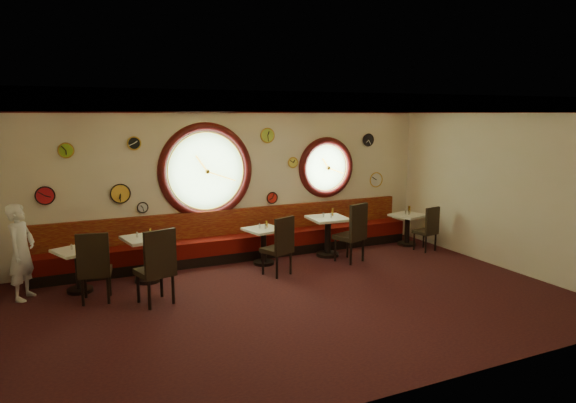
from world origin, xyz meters
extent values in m
cube|color=black|center=(0.00, 0.00, 0.00)|extent=(9.00, 6.00, 0.00)
cube|color=gold|center=(0.00, 0.00, 3.20)|extent=(9.00, 6.00, 0.02)
cube|color=#ECE4C5|center=(0.00, 3.00, 1.60)|extent=(9.00, 0.02, 3.20)
cube|color=#ECE4C5|center=(0.00, -3.00, 1.60)|extent=(9.00, 0.02, 3.20)
cube|color=#ECE4C5|center=(4.50, 0.00, 1.60)|extent=(0.02, 6.00, 3.20)
cube|color=#390A0A|center=(0.00, 2.95, 3.11)|extent=(9.00, 0.10, 0.18)
cube|color=#390A0A|center=(0.00, -2.95, 3.11)|extent=(9.00, 0.10, 0.18)
cube|color=#390A0A|center=(4.45, 0.00, 3.11)|extent=(0.10, 6.00, 0.18)
cube|color=black|center=(0.00, 2.72, 0.10)|extent=(8.00, 0.55, 0.20)
cube|color=#550907|center=(0.00, 2.72, 0.35)|extent=(8.00, 0.55, 0.30)
cube|color=#63070E|center=(0.00, 2.94, 0.75)|extent=(8.00, 0.10, 0.55)
cylinder|color=#7CA965|center=(-0.60, 3.00, 1.85)|extent=(1.66, 0.02, 1.66)
torus|color=#390A0A|center=(-0.60, 2.98, 1.85)|extent=(1.98, 0.18, 1.98)
torus|color=gold|center=(-0.60, 2.95, 1.85)|extent=(1.61, 0.03, 1.61)
cylinder|color=#7CA965|center=(2.20, 3.00, 1.80)|extent=(1.10, 0.02, 1.10)
torus|color=#390A0A|center=(2.20, 2.98, 1.80)|extent=(1.38, 0.18, 1.38)
torus|color=gold|center=(2.20, 2.95, 1.80)|extent=(1.09, 0.03, 1.09)
cylinder|color=red|center=(0.85, 2.96, 1.20)|extent=(0.24, 0.03, 0.24)
cylinder|color=black|center=(3.30, 2.96, 2.40)|extent=(0.28, 0.03, 0.28)
cylinder|color=#E4DB4C|center=(1.35, 2.96, 1.95)|extent=(0.22, 0.03, 0.22)
cylinder|color=white|center=(3.55, 2.96, 1.45)|extent=(0.34, 0.03, 0.34)
cylinder|color=red|center=(-3.60, 2.96, 1.55)|extent=(0.32, 0.03, 0.32)
cylinder|color=black|center=(-2.00, 2.96, 2.45)|extent=(0.24, 0.03, 0.24)
cylinder|color=yellow|center=(-2.30, 2.96, 1.50)|extent=(0.36, 0.03, 0.36)
cylinder|color=silver|center=(-1.90, 2.96, 1.20)|extent=(0.20, 0.03, 0.20)
cylinder|color=#90CE29|center=(-3.20, 2.96, 2.35)|extent=(0.26, 0.03, 0.26)
cylinder|color=#A6C73E|center=(0.75, 2.96, 2.55)|extent=(0.30, 0.03, 0.30)
cylinder|color=black|center=(-3.16, 1.96, 0.03)|extent=(0.43, 0.43, 0.06)
cylinder|color=black|center=(-3.16, 1.96, 0.37)|extent=(0.12, 0.12, 0.68)
cube|color=white|center=(-3.16, 1.96, 0.72)|extent=(0.89, 0.89, 0.05)
cylinder|color=black|center=(-2.01, 2.03, 0.03)|extent=(0.47, 0.47, 0.06)
cylinder|color=black|center=(-2.01, 2.03, 0.41)|extent=(0.13, 0.13, 0.75)
cube|color=white|center=(-2.01, 2.03, 0.80)|extent=(0.87, 0.87, 0.05)
cylinder|color=black|center=(0.31, 2.14, 0.03)|extent=(0.42, 0.42, 0.06)
cylinder|color=black|center=(0.31, 2.14, 0.36)|extent=(0.12, 0.12, 0.67)
cube|color=white|center=(0.31, 2.14, 0.71)|extent=(0.80, 0.80, 0.05)
cylinder|color=black|center=(1.79, 2.13, 0.03)|extent=(0.48, 0.48, 0.07)
cylinder|color=black|center=(1.79, 2.13, 0.42)|extent=(0.13, 0.13, 0.77)
cube|color=white|center=(1.79, 2.13, 0.81)|extent=(0.81, 0.81, 0.05)
cylinder|color=black|center=(3.90, 2.16, 0.03)|extent=(0.41, 0.41, 0.06)
cylinder|color=black|center=(3.90, 2.16, 0.36)|extent=(0.11, 0.11, 0.66)
cube|color=white|center=(3.90, 2.16, 0.70)|extent=(0.81, 0.81, 0.05)
cube|color=black|center=(-2.94, 1.37, 0.49)|extent=(0.56, 0.56, 0.09)
cube|color=black|center=(-2.97, 1.16, 0.85)|extent=(0.49, 0.15, 0.64)
cube|color=black|center=(-2.09, 0.86, 0.52)|extent=(0.64, 0.64, 0.09)
cube|color=black|center=(-2.03, 0.65, 0.90)|extent=(0.52, 0.20, 0.68)
cube|color=black|center=(0.28, 1.41, 0.47)|extent=(0.61, 0.61, 0.08)
cube|color=black|center=(0.35, 1.22, 0.82)|extent=(0.46, 0.23, 0.62)
cube|color=black|center=(1.98, 1.58, 0.51)|extent=(0.66, 0.66, 0.09)
cube|color=black|center=(2.06, 1.37, 0.89)|extent=(0.51, 0.24, 0.67)
cube|color=black|center=(3.96, 1.61, 0.42)|extent=(0.49, 0.49, 0.07)
cube|color=black|center=(4.00, 1.43, 0.73)|extent=(0.42, 0.13, 0.54)
cylinder|color=silver|center=(-3.25, 1.98, 0.79)|extent=(0.03, 0.03, 0.09)
cylinder|color=silver|center=(-2.16, 2.08, 0.87)|extent=(0.04, 0.04, 0.10)
cylinder|color=silver|center=(0.24, 2.19, 0.79)|extent=(0.04, 0.04, 0.10)
cylinder|color=silver|center=(1.70, 2.19, 0.89)|extent=(0.03, 0.03, 0.10)
cylinder|color=#B9BABE|center=(-3.14, 1.92, 0.80)|extent=(0.04, 0.04, 0.10)
cylinder|color=silver|center=(-1.96, 2.04, 0.87)|extent=(0.03, 0.03, 0.09)
cylinder|color=silver|center=(0.33, 2.07, 0.79)|extent=(0.04, 0.04, 0.10)
cylinder|color=silver|center=(1.81, 2.04, 0.89)|extent=(0.04, 0.04, 0.11)
cylinder|color=gold|center=(-3.04, 2.05, 0.82)|extent=(0.05, 0.05, 0.15)
cylinder|color=gold|center=(-1.92, 2.08, 0.89)|extent=(0.04, 0.04, 0.14)
cylinder|color=gold|center=(0.40, 2.19, 0.81)|extent=(0.04, 0.04, 0.14)
cylinder|color=gold|center=(1.95, 2.25, 0.92)|extent=(0.05, 0.05, 0.16)
cylinder|color=silver|center=(3.86, 2.18, 0.77)|extent=(0.03, 0.03, 0.09)
cylinder|color=#B9B9BE|center=(3.88, 2.09, 0.77)|extent=(0.04, 0.04, 0.10)
cylinder|color=gold|center=(4.00, 2.23, 0.81)|extent=(0.05, 0.05, 0.18)
imported|color=white|center=(-4.00, 1.98, 0.80)|extent=(0.60, 0.69, 1.59)
camera|label=1|loc=(-3.49, -7.15, 3.01)|focal=32.00mm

